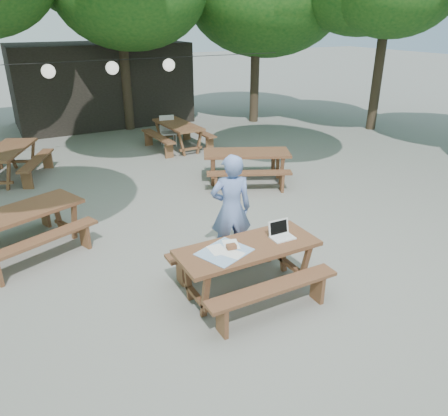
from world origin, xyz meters
TOP-DOWN VIEW (x-y plane):
  - ground at (0.00, 0.00)m, footprint 80.00×80.00m
  - pavilion at (0.50, 10.50)m, footprint 6.00×3.00m
  - main_picnic_table at (-0.48, -1.48)m, footprint 2.00×1.58m
  - picnic_table_nw at (-3.18, 1.30)m, footprint 2.35×2.17m
  - picnic_table_ne at (1.84, 2.44)m, footprint 2.39×2.24m
  - picnic_table_far_w at (-3.09, 5.38)m, footprint 2.23×2.39m
  - picnic_table_far_e at (1.55, 5.90)m, footprint 1.67×2.04m
  - woman at (-0.24, -0.55)m, footprint 0.75×0.60m
  - plastic_chair at (1.40, 6.31)m, footprint 0.51×0.51m
  - laptop at (0.07, -1.47)m, footprint 0.34×0.27m
  - tabletop_clutter at (-0.83, -1.47)m, footprint 0.81×0.75m
  - paper_lanterns at (-0.19, 6.00)m, footprint 9.00×0.34m

SIDE VIEW (x-z plane):
  - ground at x=0.00m, z-range 0.00..0.00m
  - plastic_chair at x=1.40m, z-range -0.19..0.71m
  - main_picnic_table at x=-0.48m, z-range 0.01..0.76m
  - picnic_table_nw at x=-3.18m, z-range 0.01..0.76m
  - picnic_table_ne at x=1.84m, z-range 0.01..0.76m
  - picnic_table_far_w at x=-3.09m, z-range 0.01..0.76m
  - picnic_table_far_e at x=1.55m, z-range 0.01..0.76m
  - tabletop_clutter at x=-0.83m, z-range 0.72..0.80m
  - laptop at x=0.07m, z-range 0.69..0.93m
  - woman at x=-0.24m, z-range 0.00..1.78m
  - pavilion at x=0.50m, z-range 0.00..2.80m
  - paper_lanterns at x=-0.19m, z-range 2.21..2.59m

